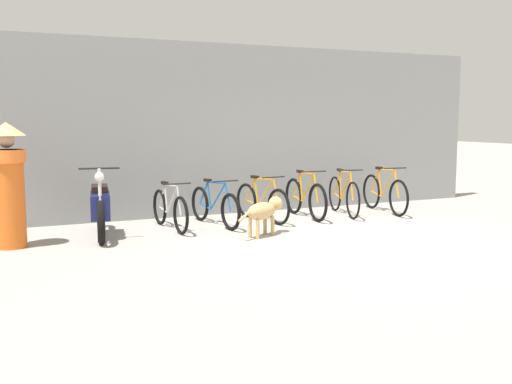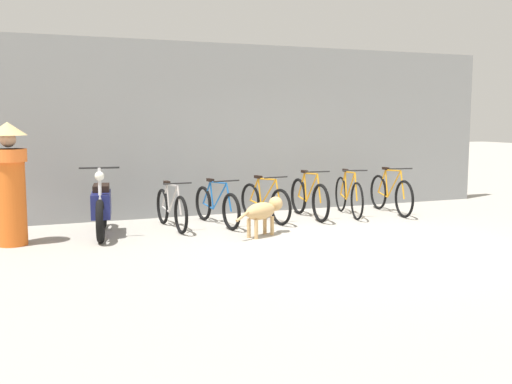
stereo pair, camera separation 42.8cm
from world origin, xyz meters
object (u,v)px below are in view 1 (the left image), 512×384
motorcycle (100,208)px  bicycle_0 (170,210)px  bicycle_1 (215,206)px  bicycle_3 (305,198)px  bicycle_2 (262,202)px  person_in_robes (9,181)px  bicycle_4 (343,195)px  stray_dog (264,211)px  bicycle_5 (384,193)px

motorcycle → bicycle_0: bearing=106.5°
bicycle_1 → bicycle_3: size_ratio=1.02×
bicycle_2 → bicycle_3: (0.86, -0.01, 0.03)m
bicycle_3 → person_in_robes: (-4.97, -0.53, 0.57)m
bicycle_4 → motorcycle: 4.51m
bicycle_0 → bicycle_1: 0.79m
bicycle_2 → person_in_robes: (-4.11, -0.53, 0.60)m
bicycle_4 → person_in_robes: 5.84m
bicycle_1 → person_in_robes: (-3.20, -0.47, 0.61)m
motorcycle → bicycle_3: bearing=103.2°
bicycle_0 → bicycle_2: bearing=90.5°
bicycle_1 → motorcycle: 1.93m
bicycle_1 → stray_dog: 1.22m
motorcycle → bicycle_1: bearing=104.9°
bicycle_2 → person_in_robes: size_ratio=0.92×
bicycle_2 → bicycle_4: size_ratio=0.98×
person_in_robes → stray_dog: bearing=-162.1°
stray_dog → bicycle_2: bearing=37.4°
bicycle_1 → bicycle_2: 0.91m
motorcycle → bicycle_5: bearing=101.1°
bicycle_4 → bicycle_1: bearing=-75.4°
bicycle_3 → bicycle_1: bearing=-84.9°
bicycle_5 → stray_dog: bearing=-61.8°
bicycle_0 → motorcycle: size_ratio=0.87×
motorcycle → person_in_robes: bearing=-68.1°
bicycle_5 → motorcycle: motorcycle is taller
bicycle_3 → bicycle_5: bicycle_5 is taller
stray_dog → bicycle_3: bearing=12.1°
bicycle_2 → stray_dog: 1.34m
bicycle_3 → stray_dog: bicycle_3 is taller
bicycle_0 → bicycle_3: 2.57m
bicycle_0 → stray_dog: bearing=43.0°
bicycle_3 → motorcycle: bearing=-83.1°
bicycle_3 → bicycle_2: bearing=-87.4°
bicycle_2 → person_in_robes: 4.19m
bicycle_4 → motorcycle: motorcycle is taller
bicycle_1 → bicycle_0: bearing=-94.1°
bicycle_0 → bicycle_1: bearing=89.9°
bicycle_0 → bicycle_4: 3.38m
bicycle_2 → bicycle_3: bearing=80.2°
bicycle_3 → person_in_robes: bearing=-80.8°
bicycle_1 → bicycle_5: (3.46, -0.02, 0.04)m
bicycle_3 → stray_dog: (-1.40, -1.22, 0.03)m
bicycle_4 → bicycle_5: (0.88, -0.07, 0.00)m
bicycle_0 → person_in_robes: size_ratio=0.92×
bicycle_5 → motorcycle: bearing=-80.3°
bicycle_2 → bicycle_4: 1.68m
person_in_robes → bicycle_4: bearing=-146.0°
bicycle_5 → bicycle_4: bearing=-86.8°
stray_dog → person_in_robes: person_in_robes is taller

